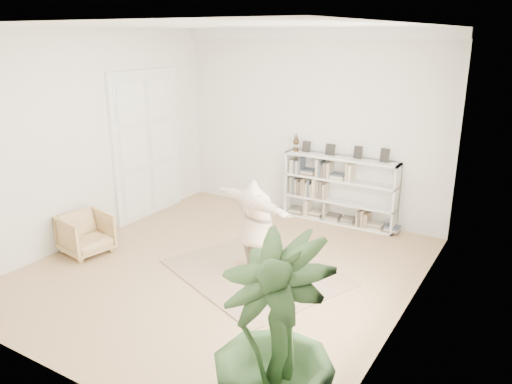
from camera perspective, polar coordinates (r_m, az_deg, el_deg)
floor at (r=7.89m, az=-3.66°, el=-8.73°), size 6.00×6.00×0.00m
room_shell at (r=9.63m, az=6.41°, el=17.59°), size 6.00×6.00×6.00m
doors at (r=10.03m, az=-12.36°, el=5.13°), size 0.09×1.78×2.92m
bookshelf at (r=9.65m, az=9.52°, el=0.13°), size 2.20×0.35×1.64m
armchair at (r=8.75m, az=-18.88°, el=-4.54°), size 0.86×0.84×0.68m
rug at (r=7.74m, az=-0.07°, el=-9.16°), size 3.07×2.79×0.02m
rocker_board at (r=7.71m, az=-0.07°, el=-8.80°), size 0.54×0.44×0.10m
person at (r=7.41m, az=-0.07°, el=-3.56°), size 1.77×1.08×1.40m
houseplant at (r=4.47m, az=2.00°, el=-16.87°), size 1.39×1.39×1.93m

